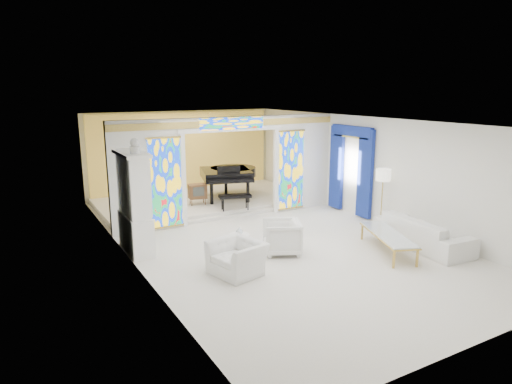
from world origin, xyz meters
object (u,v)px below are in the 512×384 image
china_cabinet (134,203)px  sofa (423,232)px  armchair_right (282,237)px  coffee_table (388,235)px  armchair_left (237,258)px  tv_console (197,191)px  grand_piano (230,174)px

china_cabinet → sofa: (6.17, -3.12, -0.80)m
china_cabinet → armchair_right: (2.92, -1.83, -0.78)m
china_cabinet → sofa: china_cabinet is taller
sofa → coffee_table: bearing=88.0°
china_cabinet → armchair_right: china_cabinet is taller
china_cabinet → sofa: 6.96m
sofa → armchair_left: bearing=85.8°
sofa → tv_console: 6.87m
armchair_right → tv_console: bearing=-151.4°
armchair_right → sofa: size_ratio=0.35×
sofa → coffee_table: (-1.04, 0.12, 0.06)m
coffee_table → armchair_left: bearing=170.3°
armchair_right → tv_console: 4.65m
armchair_left → grand_piano: 6.19m
grand_piano → tv_console: size_ratio=4.75×
sofa → grand_piano: (-2.11, 6.34, 0.61)m
armchair_left → coffee_table: armchair_left is taller
china_cabinet → grand_piano: (4.05, 3.21, -0.19)m
sofa → tv_console: (-3.45, 5.94, 0.24)m
coffee_table → armchair_right: bearing=152.0°
coffee_table → grand_piano: (-1.07, 6.21, 0.56)m
tv_console → sofa: bearing=-49.4°
coffee_table → tv_console: bearing=112.5°
coffee_table → tv_console: 6.29m
armchair_right → tv_console: size_ratio=1.33×
china_cabinet → sofa: size_ratio=1.09×
china_cabinet → coffee_table: 5.99m
armchair_left → armchair_right: size_ratio=1.22×
armchair_right → tv_console: tv_console is taller
china_cabinet → grand_piano: size_ratio=0.88×
armchair_right → tv_console: (-0.20, 4.64, 0.21)m
grand_piano → tv_console: (-1.33, -0.40, -0.38)m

